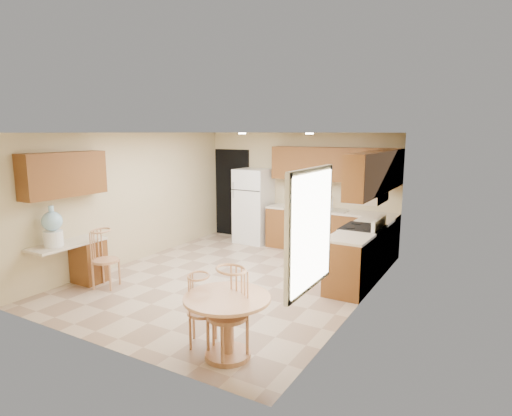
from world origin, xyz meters
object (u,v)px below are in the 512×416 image
Objects in this scene: chair_table_a at (199,305)px; chair_desk at (101,254)px; stove at (361,252)px; water_crock at (53,228)px; refrigerator at (254,206)px; dining_table at (227,318)px; chair_table_b at (222,308)px.

chair_desk reaches higher than chair_table_a.
water_crock is (-3.92, -3.11, 0.59)m from stove.
chair_table_a is at bearing -67.09° from refrigerator.
water_crock is at bearing -141.62° from stove.
stove is 1.12× the size of dining_table.
chair_desk is at bearing 9.06° from chair_table_b.
chair_table_a is at bearing 9.60° from chair_table_b.
water_crock reaches higher than chair_table_b.
refrigerator is 1.78× the size of chair_desk.
dining_table is 3.46m from water_crock.
dining_table is at bearing -4.57° from water_crock.
dining_table is (2.35, -4.60, -0.37)m from refrigerator.
chair_table_b is at bearing -6.20° from water_crock.
refrigerator reaches higher than chair_table_b.
dining_table is at bearing 57.60° from chair_table_a.
dining_table is 0.18m from chair_table_b.
dining_table is 1.54× the size of water_crock.
chair_table_a is 2.64m from chair_desk.
water_crock is (-1.05, -4.33, 0.21)m from refrigerator.
chair_desk is at bearing -143.02° from stove.
stove is at bearing -73.26° from chair_table_b.
refrigerator is 5.18m from dining_table.
chair_table_a is 3.04m from water_crock.
chair_table_b is 3.07m from chair_desk.
stove is (2.88, -1.22, -0.38)m from refrigerator.
refrigerator is 3.15m from stove.
dining_table is 3.05m from chair_desk.
water_crock reaches higher than chair_desk.
chair_table_a is 0.90× the size of chair_desk.
chair_table_b is 1.08× the size of chair_desk.
stove is at bearing 81.17° from dining_table.
chair_table_b is at bearing 44.49° from chair_table_a.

